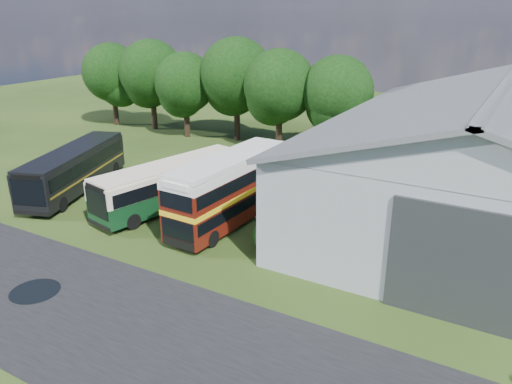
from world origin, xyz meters
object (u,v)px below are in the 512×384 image
Objects in this scene: bus_green_single at (171,184)px; bus_maroon_double at (230,190)px; storage_shed at (494,152)px; bus_dark_single at (74,169)px.

bus_maroon_double is at bearing 9.67° from bus_green_single.
storage_shed reaches higher than bus_maroon_double.
bus_green_single is at bearing 179.57° from bus_maroon_double.
storage_shed is at bearing 36.40° from bus_green_single.
bus_maroon_double is 0.87× the size of bus_dark_single.
bus_green_single is (-17.60, -7.82, -2.62)m from storage_shed.
bus_dark_single is at bearing -161.02° from storage_shed.
bus_dark_single is at bearing -160.93° from bus_green_single.
storage_shed is 26.93m from bus_dark_single.
storage_shed is 15.47m from bus_maroon_double.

